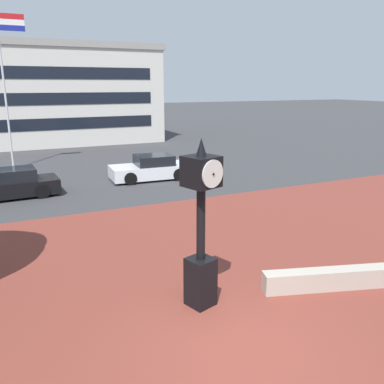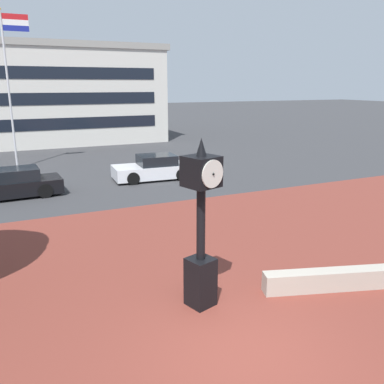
% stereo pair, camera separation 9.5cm
% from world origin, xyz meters
% --- Properties ---
extents(ground_plane, '(200.00, 200.00, 0.00)m').
position_xyz_m(ground_plane, '(0.00, 0.00, 0.00)').
color(ground_plane, '#38383A').
extents(plaza_brick_paving, '(44.00, 13.82, 0.01)m').
position_xyz_m(plaza_brick_paving, '(0.00, 2.91, 0.00)').
color(plaza_brick_paving, brown).
rests_on(plaza_brick_paving, ground).
extents(planter_wall, '(3.18, 1.32, 0.50)m').
position_xyz_m(planter_wall, '(3.12, 1.16, 0.25)').
color(planter_wall, '#ADA393').
rests_on(planter_wall, ground).
extents(street_clock, '(0.82, 0.85, 3.81)m').
position_xyz_m(street_clock, '(-0.01, 1.82, 1.82)').
color(street_clock, black).
rests_on(street_clock, ground).
extents(car_street_near, '(4.35, 1.99, 1.28)m').
position_xyz_m(car_street_near, '(-3.67, 13.51, 0.57)').
color(car_street_near, black).
rests_on(car_street_near, ground).
extents(car_street_mid, '(4.25, 2.11, 1.28)m').
position_xyz_m(car_street_mid, '(3.25, 14.28, 0.57)').
color(car_street_mid, silver).
rests_on(car_street_mid, ground).
extents(flagpole_primary, '(1.48, 0.14, 8.91)m').
position_xyz_m(flagpole_primary, '(-3.14, 20.31, 5.17)').
color(flagpole_primary, silver).
rests_on(flagpole_primary, ground).
extents(civic_building, '(24.74, 12.56, 8.11)m').
position_xyz_m(civic_building, '(-2.96, 33.59, 4.07)').
color(civic_building, beige).
rests_on(civic_building, ground).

